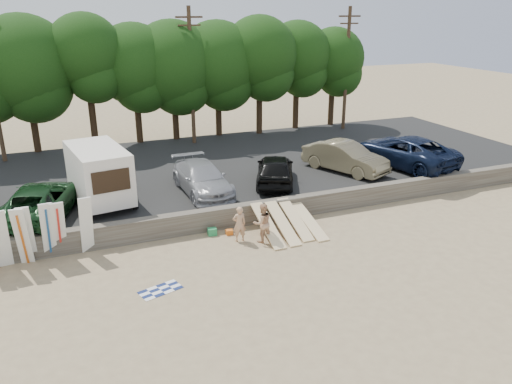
% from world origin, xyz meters
% --- Properties ---
extents(ground, '(120.00, 120.00, 0.00)m').
position_xyz_m(ground, '(0.00, 0.00, 0.00)').
color(ground, tan).
rests_on(ground, ground).
extents(seawall, '(44.00, 0.50, 1.00)m').
position_xyz_m(seawall, '(0.00, 3.00, 0.50)').
color(seawall, '#6B6356').
rests_on(seawall, ground).
extents(parking_lot, '(44.00, 14.50, 0.70)m').
position_xyz_m(parking_lot, '(0.00, 10.50, 0.35)').
color(parking_lot, '#282828').
rests_on(parking_lot, ground).
extents(treeline, '(32.12, 6.47, 8.92)m').
position_xyz_m(treeline, '(-1.04, 17.50, 6.26)').
color(treeline, '#382616').
rests_on(treeline, parking_lot).
extents(utility_poles, '(25.80, 0.26, 9.00)m').
position_xyz_m(utility_poles, '(2.00, 16.00, 5.43)').
color(utility_poles, '#473321').
rests_on(utility_poles, parking_lot).
extents(box_trailer, '(3.02, 4.64, 2.78)m').
position_xyz_m(box_trailer, '(-5.19, 6.30, 2.26)').
color(box_trailer, white).
rests_on(box_trailer, parking_lot).
extents(car_1, '(4.11, 6.17, 1.57)m').
position_xyz_m(car_1, '(-7.86, 5.59, 1.49)').
color(car_1, '#123217').
rests_on(car_1, parking_lot).
extents(car_2, '(2.30, 5.22, 1.49)m').
position_xyz_m(car_2, '(-0.27, 6.04, 1.45)').
color(car_2, '#99999E').
rests_on(car_2, parking_lot).
extents(car_3, '(3.70, 5.09, 1.61)m').
position_xyz_m(car_3, '(3.68, 5.90, 1.51)').
color(car_3, black).
rests_on(car_3, parking_lot).
extents(car_4, '(3.67, 5.37, 1.67)m').
position_xyz_m(car_4, '(8.30, 6.43, 1.54)').
color(car_4, '#7F7151').
rests_on(car_4, parking_lot).
extents(car_5, '(4.43, 7.02, 1.81)m').
position_xyz_m(car_5, '(12.09, 6.06, 1.60)').
color(car_5, black).
rests_on(car_5, parking_lot).
extents(surfboard_upright_3, '(0.57, 0.76, 2.53)m').
position_xyz_m(surfboard_upright_3, '(-9.20, 2.41, 1.27)').
color(surfboard_upright_3, white).
rests_on(surfboard_upright_3, ground).
extents(surfboard_upright_4, '(0.58, 0.77, 2.53)m').
position_xyz_m(surfboard_upright_4, '(-8.50, 2.36, 1.27)').
color(surfboard_upright_4, white).
rests_on(surfboard_upright_4, ground).
extents(surfboard_upright_5, '(0.51, 0.76, 2.52)m').
position_xyz_m(surfboard_upright_5, '(-8.35, 2.54, 1.26)').
color(surfboard_upright_5, white).
rests_on(surfboard_upright_5, ground).
extents(surfboard_upright_6, '(0.58, 0.75, 2.54)m').
position_xyz_m(surfboard_upright_6, '(-7.57, 2.57, 1.27)').
color(surfboard_upright_6, white).
rests_on(surfboard_upright_6, ground).
extents(surfboard_upright_7, '(0.58, 0.86, 2.50)m').
position_xyz_m(surfboard_upright_7, '(-7.17, 2.63, 1.25)').
color(surfboard_upright_7, white).
rests_on(surfboard_upright_7, ground).
extents(surfboard_upright_8, '(0.57, 0.65, 2.56)m').
position_xyz_m(surfboard_upright_8, '(-6.13, 2.54, 1.28)').
color(surfboard_upright_8, white).
rests_on(surfboard_upright_8, ground).
extents(surfboard_low_0, '(0.56, 2.84, 1.11)m').
position_xyz_m(surfboard_low_0, '(1.31, 1.31, 0.56)').
color(surfboard_low_0, beige).
rests_on(surfboard_low_0, ground).
extents(surfboard_low_1, '(0.56, 2.86, 1.05)m').
position_xyz_m(surfboard_low_1, '(2.04, 1.36, 0.53)').
color(surfboard_low_1, beige).
rests_on(surfboard_low_1, ground).
extents(surfboard_low_2, '(0.56, 2.86, 1.03)m').
position_xyz_m(surfboard_low_2, '(2.77, 1.57, 0.52)').
color(surfboard_low_2, beige).
rests_on(surfboard_low_2, ground).
extents(surfboard_low_3, '(0.56, 2.92, 0.81)m').
position_xyz_m(surfboard_low_3, '(3.38, 1.38, 0.40)').
color(surfboard_low_3, beige).
rests_on(surfboard_low_3, ground).
extents(beachgoer_a, '(0.61, 0.42, 1.60)m').
position_xyz_m(beachgoer_a, '(0.00, 1.38, 0.80)').
color(beachgoer_a, tan).
rests_on(beachgoer_a, ground).
extents(beachgoer_b, '(0.89, 0.71, 1.74)m').
position_xyz_m(beachgoer_b, '(0.91, 0.98, 0.87)').
color(beachgoer_b, tan).
rests_on(beachgoer_b, ground).
extents(cooler, '(0.41, 0.34, 0.32)m').
position_xyz_m(cooler, '(-0.91, 2.40, 0.16)').
color(cooler, '#27904F').
rests_on(cooler, ground).
extents(gear_bag, '(0.32, 0.27, 0.22)m').
position_xyz_m(gear_bag, '(-0.19, 2.17, 0.11)').
color(gear_bag, orange).
rests_on(gear_bag, ground).
extents(beach_towel, '(1.86, 1.86, 0.00)m').
position_xyz_m(beach_towel, '(-4.02, -1.36, 0.01)').
color(beach_towel, white).
rests_on(beach_towel, ground).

